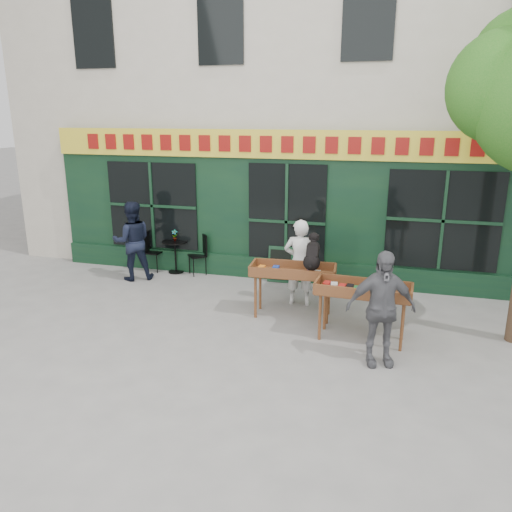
# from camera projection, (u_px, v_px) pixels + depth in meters

# --- Properties ---
(ground) EXTENTS (80.00, 80.00, 0.00)m
(ground) POSITION_uv_depth(u_px,v_px,m) (258.00, 320.00, 9.09)
(ground) COLOR slate
(ground) RESTS_ON ground
(building) EXTENTS (14.00, 7.26, 10.00)m
(building) POSITION_uv_depth(u_px,v_px,m) (318.00, 61.00, 13.26)
(building) COLOR beige
(building) RESTS_ON ground
(book_cart_center) EXTENTS (1.54, 0.71, 0.99)m
(book_cart_center) POSITION_uv_depth(u_px,v_px,m) (293.00, 274.00, 9.03)
(book_cart_center) COLOR brown
(book_cart_center) RESTS_ON ground
(dog) EXTENTS (0.38, 0.62, 0.60)m
(dog) POSITION_uv_depth(u_px,v_px,m) (312.00, 251.00, 8.77)
(dog) COLOR black
(dog) RESTS_ON book_cart_center
(woman) EXTENTS (0.64, 0.44, 1.69)m
(woman) POSITION_uv_depth(u_px,v_px,m) (300.00, 262.00, 9.63)
(woman) COLOR silver
(woman) RESTS_ON ground
(book_cart_right) EXTENTS (1.53, 0.70, 0.99)m
(book_cart_right) POSITION_uv_depth(u_px,v_px,m) (363.00, 293.00, 8.06)
(book_cart_right) COLOR brown
(book_cart_right) RESTS_ON ground
(man_right) EXTENTS (1.11, 0.71, 1.75)m
(man_right) POSITION_uv_depth(u_px,v_px,m) (381.00, 308.00, 7.28)
(man_right) COLOR #515156
(man_right) RESTS_ON ground
(bistro_table) EXTENTS (0.60, 0.60, 0.76)m
(bistro_table) POSITION_uv_depth(u_px,v_px,m) (175.00, 250.00, 11.66)
(bistro_table) COLOR black
(bistro_table) RESTS_ON ground
(bistro_chair_left) EXTENTS (0.39, 0.38, 0.95)m
(bistro_chair_left) POSITION_uv_depth(u_px,v_px,m) (151.00, 248.00, 11.82)
(bistro_chair_left) COLOR black
(bistro_chair_left) RESTS_ON ground
(bistro_chair_right) EXTENTS (0.51, 0.51, 0.95)m
(bistro_chair_right) POSITION_uv_depth(u_px,v_px,m) (201.00, 251.00, 11.55)
(bistro_chair_right) COLOR black
(bistro_chair_right) RESTS_ON ground
(potted_plant) EXTENTS (0.16, 0.12, 0.27)m
(potted_plant) POSITION_uv_depth(u_px,v_px,m) (175.00, 235.00, 11.56)
(potted_plant) COLOR gray
(potted_plant) RESTS_ON bistro_table
(man_left) EXTENTS (1.09, 1.02, 1.78)m
(man_left) POSITION_uv_depth(u_px,v_px,m) (132.00, 241.00, 11.09)
(man_left) COLOR black
(man_left) RESTS_ON ground
(chalkboard) EXTENTS (0.56, 0.21, 0.79)m
(chalkboard) POSITION_uv_depth(u_px,v_px,m) (280.00, 265.00, 11.03)
(chalkboard) COLOR black
(chalkboard) RESTS_ON ground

